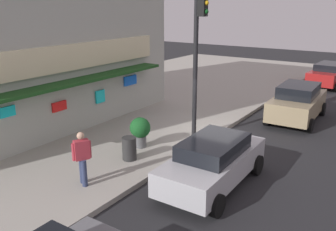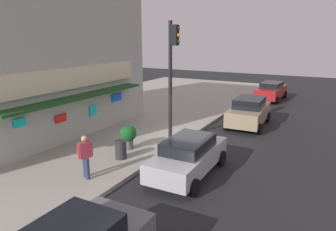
% 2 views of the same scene
% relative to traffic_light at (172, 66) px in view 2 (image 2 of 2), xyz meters
% --- Properties ---
extents(ground_plane, '(65.06, 65.06, 0.00)m').
position_rel_traffic_light_xyz_m(ground_plane, '(0.37, -0.58, -3.88)').
color(ground_plane, '#232326').
extents(sidewalk, '(43.37, 13.27, 0.17)m').
position_rel_traffic_light_xyz_m(sidewalk, '(0.37, 6.05, -3.80)').
color(sidewalk, '#A39E93').
rests_on(sidewalk, ground_plane).
extents(corner_building, '(12.42, 8.18, 8.28)m').
position_rel_traffic_light_xyz_m(corner_building, '(-2.20, 7.97, 0.42)').
color(corner_building, '#ADB2A8').
rests_on(corner_building, sidewalk).
extents(traffic_light, '(0.32, 0.58, 5.85)m').
position_rel_traffic_light_xyz_m(traffic_light, '(0.00, 0.00, 0.00)').
color(traffic_light, black).
rests_on(traffic_light, sidewalk).
extents(trash_can, '(0.49, 0.49, 0.80)m').
position_rel_traffic_light_xyz_m(trash_can, '(-3.30, 0.74, -3.31)').
color(trash_can, '#2D2D2D').
rests_on(trash_can, sidewalk).
extents(pedestrian, '(0.55, 0.43, 1.65)m').
position_rel_traffic_light_xyz_m(pedestrian, '(-5.45, 0.70, -2.81)').
color(pedestrian, navy).
rests_on(pedestrian, sidewalk).
extents(potted_plant_by_doorway, '(0.77, 0.77, 1.14)m').
position_rel_traffic_light_xyz_m(potted_plant_by_doorway, '(-2.18, 1.14, -3.04)').
color(potted_plant_by_doorway, '#59595B').
rests_on(potted_plant_by_doorway, sidewalk).
extents(parked_car_red, '(4.56, 2.16, 1.54)m').
position_rel_traffic_light_xyz_m(parked_car_red, '(13.78, -2.32, -3.07)').
color(parked_car_red, '#AD1E1E').
rests_on(parked_car_red, ground_plane).
extents(parked_car_tan, '(4.39, 2.20, 1.73)m').
position_rel_traffic_light_xyz_m(parked_car_tan, '(4.95, -2.65, -3.00)').
color(parked_car_tan, '#9E8966').
rests_on(parked_car_tan, ground_plane).
extents(parked_car_silver, '(4.26, 2.00, 1.51)m').
position_rel_traffic_light_xyz_m(parked_car_silver, '(-3.07, -2.35, -3.09)').
color(parked_car_silver, '#B7B7BC').
rests_on(parked_car_silver, ground_plane).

